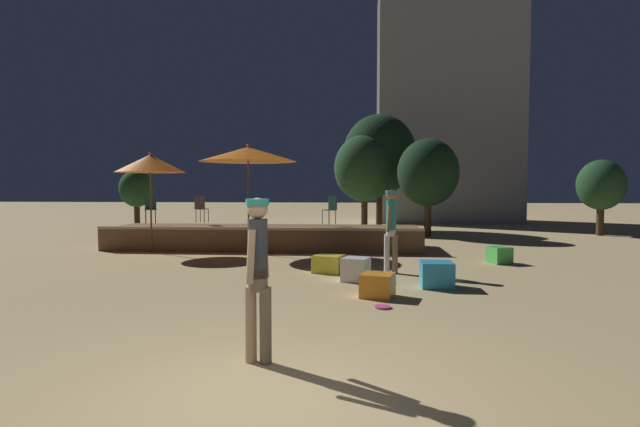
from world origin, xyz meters
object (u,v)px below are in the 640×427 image
(bistro_chair_2, at_px, (331,207))
(background_tree_4, at_px, (379,155))
(cube_seat_1, at_px, (378,285))
(background_tree_1, at_px, (137,189))
(cube_seat_3, at_px, (356,269))
(background_tree_0, at_px, (601,185))
(bistro_chair_1, at_px, (151,207))
(cube_seat_2, at_px, (499,255))
(bistro_chair_0, at_px, (201,206))
(background_tree_2, at_px, (365,168))
(background_tree_3, at_px, (428,173))
(cube_seat_0, at_px, (437,274))
(frisbee_disc, at_px, (382,307))
(cube_seat_4, at_px, (329,263))
(patio_umbrella_0, at_px, (150,164))
(patio_umbrella_1, at_px, (248,154))
(person_1, at_px, (258,269))
(person_0, at_px, (391,225))

(bistro_chair_2, xyz_separation_m, background_tree_4, (1.79, 6.90, 2.11))
(cube_seat_1, bearing_deg, background_tree_1, 126.76)
(cube_seat_3, distance_m, background_tree_0, 14.48)
(cube_seat_3, relative_size, bistro_chair_1, 0.70)
(cube_seat_2, height_order, bistro_chair_0, bistro_chair_0)
(background_tree_0, bearing_deg, cube_seat_3, -132.33)
(cube_seat_1, distance_m, cube_seat_3, 1.51)
(background_tree_2, xyz_separation_m, background_tree_3, (2.46, -2.16, -0.26))
(bistro_chair_0, distance_m, background_tree_3, 8.79)
(cube_seat_0, xyz_separation_m, cube_seat_2, (2.05, 3.21, -0.04))
(cube_seat_2, relative_size, background_tree_1, 0.22)
(bistro_chair_2, distance_m, frisbee_disc, 8.24)
(cube_seat_3, bearing_deg, cube_seat_2, 36.89)
(background_tree_3, bearing_deg, background_tree_1, 162.66)
(cube_seat_0, height_order, background_tree_3, background_tree_3)
(cube_seat_4, xyz_separation_m, bistro_chair_0, (-4.58, 4.93, 1.11))
(background_tree_1, xyz_separation_m, background_tree_4, (12.02, -1.25, 1.55))
(patio_umbrella_0, bearing_deg, patio_umbrella_1, 2.67)
(cube_seat_4, distance_m, bistro_chair_2, 4.84)
(cube_seat_0, height_order, background_tree_4, background_tree_4)
(background_tree_4, bearing_deg, patio_umbrella_1, -115.53)
(patio_umbrella_0, height_order, bistro_chair_2, patio_umbrella_0)
(bistro_chair_1, height_order, frisbee_disc, bistro_chair_1)
(cube_seat_2, bearing_deg, background_tree_3, 97.39)
(person_1, distance_m, bistro_chair_1, 12.00)
(person_0, bearing_deg, background_tree_3, -83.94)
(patio_umbrella_0, height_order, frisbee_disc, patio_umbrella_0)
(cube_seat_0, xyz_separation_m, bistro_chair_0, (-6.77, 6.48, 1.06))
(cube_seat_2, distance_m, person_0, 3.41)
(cube_seat_1, xyz_separation_m, bistro_chair_1, (-7.18, 7.09, 1.09))
(background_tree_0, bearing_deg, background_tree_2, 173.03)
(background_tree_4, bearing_deg, bistro_chair_0, -132.57)
(cube_seat_2, relative_size, background_tree_4, 0.12)
(person_0, xyz_separation_m, background_tree_1, (-11.87, 12.89, 0.77))
(person_1, bearing_deg, background_tree_0, -112.42)
(person_1, height_order, background_tree_2, background_tree_2)
(bistro_chair_0, relative_size, background_tree_4, 0.17)
(patio_umbrella_0, relative_size, cube_seat_0, 4.86)
(frisbee_disc, height_order, background_tree_4, background_tree_4)
(patio_umbrella_1, xyz_separation_m, bistro_chair_0, (-2.04, 1.89, -1.58))
(cube_seat_2, xyz_separation_m, bistro_chair_1, (-10.39, 2.93, 1.09))
(background_tree_0, bearing_deg, cube_seat_1, -127.54)
(person_1, relative_size, background_tree_0, 0.59)
(cube_seat_3, xyz_separation_m, background_tree_4, (0.93, 12.67, 3.17))
(cube_seat_3, xyz_separation_m, bistro_chair_2, (-0.86, 5.77, 1.06))
(background_tree_2, bearing_deg, cube_seat_2, -69.69)
(background_tree_1, bearing_deg, cube_seat_0, -48.73)
(person_0, height_order, background_tree_0, background_tree_0)
(patio_umbrella_0, distance_m, background_tree_2, 10.04)
(background_tree_0, relative_size, background_tree_4, 0.58)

